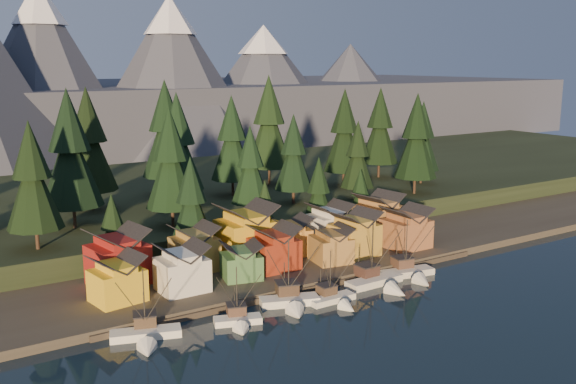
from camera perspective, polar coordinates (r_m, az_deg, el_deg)
ground at (r=106.17m, az=6.82°, el=-11.10°), size 500.00×500.00×0.00m
shore_strip at (r=137.25m, az=-3.84°, el=-5.41°), size 400.00×50.00×1.50m
hillside at (r=180.82m, az=-11.50°, el=-0.72°), size 420.00×100.00×6.00m
dock at (r=118.28m, az=1.71°, el=-8.34°), size 80.00×4.00×1.00m
mountain_ridge at (r=295.15m, az=-21.27°, el=7.94°), size 560.00×190.00×90.00m
boat_0 at (r=99.19m, az=-12.54°, el=-11.65°), size 11.20×11.63×11.67m
boat_1 at (r=102.41m, az=-4.43°, el=-10.67°), size 8.17×8.72×10.24m
boat_2 at (r=109.22m, az=0.27°, el=-8.95°), size 10.84×11.45×12.73m
boat_3 at (r=111.09m, az=4.24°, el=-8.96°), size 8.81×9.59×10.02m
boat_4 at (r=119.69m, az=8.10°, el=-7.29°), size 11.82×12.84×12.69m
boat_5 at (r=125.66m, az=10.87°, el=-6.49°), size 11.20×11.83×12.16m
house_front_0 at (r=110.75m, az=-14.96°, el=-7.33°), size 8.94×8.57×7.88m
house_front_1 at (r=113.21m, az=-9.41°, el=-6.55°), size 8.11×7.79×8.31m
house_front_2 at (r=118.56m, az=-4.17°, el=-6.02°), size 8.24×8.28×6.65m
house_front_3 at (r=123.21m, az=-1.25°, el=-4.85°), size 8.38×8.00×8.45m
house_front_4 at (r=127.94m, az=3.85°, el=-4.57°), size 8.12×8.58×7.15m
house_front_5 at (r=132.19m, az=5.93°, el=-3.58°), size 9.43×8.69×9.25m
house_front_6 at (r=139.55m, az=10.47°, el=-3.01°), size 8.78×8.30×8.77m
house_back_0 at (r=118.59m, az=-14.90°, el=-5.46°), size 10.59×10.28×10.15m
house_back_1 at (r=123.54m, az=-8.32°, el=-4.85°), size 8.02×8.11×8.79m
house_back_2 at (r=129.44m, az=-3.73°, el=-3.40°), size 10.72×9.87×11.20m
house_back_3 at (r=132.09m, az=0.16°, el=-3.83°), size 9.00×8.32×7.97m
house_back_4 at (r=140.38m, az=3.71°, el=-2.71°), size 8.35×8.02×8.94m
house_back_5 at (r=147.22m, az=8.02°, el=-1.93°), size 9.77×9.86×9.89m
tree_hill_2 at (r=127.23m, az=-21.77°, el=1.02°), size 10.44×10.44×24.33m
tree_hill_3 at (r=140.47m, az=-18.80°, el=3.34°), size 12.68×12.68×29.54m
tree_hill_4 at (r=156.88m, az=-17.29°, el=4.15°), size 12.51×12.51×29.13m
tree_hill_5 at (r=136.80m, az=-10.39°, el=2.64°), size 10.98×10.98×25.57m
tree_hill_6 at (r=153.38m, az=-9.77°, el=4.07°), size 11.93×11.93×27.80m
tree_hill_7 at (r=143.10m, az=-3.36°, el=2.16°), size 8.96×8.96×20.88m
tree_hill_8 at (r=167.36m, az=-5.00°, el=4.53°), size 11.30×11.30×26.31m
tree_hill_9 at (r=157.08m, az=0.49°, el=3.31°), size 9.57×9.57×22.30m
tree_hill_10 at (r=181.77m, az=-1.70°, el=5.96°), size 13.35×13.35×31.09m
tree_hill_11 at (r=162.53m, az=6.20°, el=3.12°), size 8.69×8.69×20.24m
tree_hill_12 at (r=179.40m, az=5.03°, el=5.20°), size 11.77×11.77×27.42m
tree_hill_13 at (r=172.37m, az=11.33°, el=4.63°), size 11.47×11.47×26.71m
tree_hill_14 at (r=195.35m, az=8.16°, el=5.60°), size 11.65×11.65×27.13m
tree_hill_15 at (r=170.35m, az=-10.78°, el=5.23°), size 12.98×12.98×30.24m
tree_hill_17 at (r=187.99m, az=11.86°, el=4.66°), size 10.15×10.15×23.65m
tree_shore_0 at (r=124.36m, az=-15.30°, el=-3.26°), size 6.55×6.55×15.26m
tree_shore_1 at (r=129.03m, az=-8.59°, el=-1.01°), size 8.99×8.99×20.95m
tree_shore_2 at (r=137.37m, az=-2.06°, el=-1.62°), size 6.24×6.24×14.53m
tree_shore_3 at (r=144.34m, az=2.73°, el=-0.11°), size 7.91×7.91×18.43m
tree_shore_4 at (r=151.86m, az=6.42°, el=-0.37°), size 6.31×6.31×14.70m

